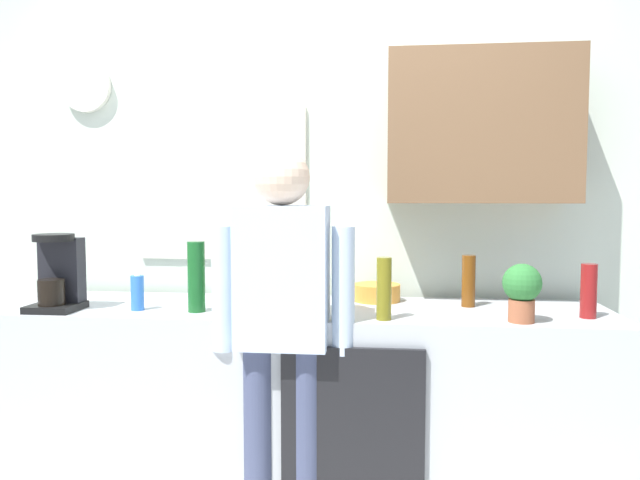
% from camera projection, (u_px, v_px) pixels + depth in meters
% --- Properties ---
extents(kitchen_counter, '(2.75, 0.64, 0.93)m').
position_uv_depth(kitchen_counter, '(294.00, 409.00, 2.72)').
color(kitchen_counter, '#B2B7BC').
rests_on(kitchen_counter, ground_plane).
extents(dishwasher_panel, '(0.56, 0.02, 0.83)m').
position_uv_depth(dishwasher_panel, '(352.00, 453.00, 2.36)').
color(dishwasher_panel, black).
rests_on(dishwasher_panel, ground_plane).
extents(back_wall_assembly, '(4.35, 0.42, 2.60)m').
position_uv_depth(back_wall_assembly, '(326.00, 207.00, 3.04)').
color(back_wall_assembly, silver).
rests_on(back_wall_assembly, ground_plane).
extents(coffee_maker, '(0.20, 0.20, 0.33)m').
position_uv_depth(coffee_maker, '(58.00, 276.00, 2.62)').
color(coffee_maker, black).
rests_on(coffee_maker, kitchen_counter).
extents(bottle_clear_soda, '(0.09, 0.09, 0.28)m').
position_uv_depth(bottle_clear_soda, '(261.00, 278.00, 2.59)').
color(bottle_clear_soda, '#2D8C33').
rests_on(bottle_clear_soda, kitchen_counter).
extents(bottle_red_vinegar, '(0.06, 0.06, 0.22)m').
position_uv_depth(bottle_red_vinegar, '(589.00, 291.00, 2.44)').
color(bottle_red_vinegar, maroon).
rests_on(bottle_red_vinegar, kitchen_counter).
extents(bottle_amber_beer, '(0.06, 0.06, 0.23)m').
position_uv_depth(bottle_amber_beer, '(469.00, 281.00, 2.69)').
color(bottle_amber_beer, brown).
rests_on(bottle_amber_beer, kitchen_counter).
extents(bottle_olive_oil, '(0.06, 0.06, 0.25)m').
position_uv_depth(bottle_olive_oil, '(384.00, 289.00, 2.40)').
color(bottle_olive_oil, olive).
rests_on(bottle_olive_oil, kitchen_counter).
extents(bottle_green_wine, '(0.07, 0.07, 0.30)m').
position_uv_depth(bottle_green_wine, '(196.00, 277.00, 2.57)').
color(bottle_green_wine, '#195923').
rests_on(bottle_green_wine, kitchen_counter).
extents(cup_blue_mug, '(0.08, 0.08, 0.10)m').
position_uv_depth(cup_blue_mug, '(319.00, 304.00, 2.48)').
color(cup_blue_mug, '#3351B2').
rests_on(cup_blue_mug, kitchen_counter).
extents(mixing_bowl, '(0.22, 0.22, 0.08)m').
position_uv_depth(mixing_bowl, '(377.00, 292.00, 2.84)').
color(mixing_bowl, orange).
rests_on(mixing_bowl, kitchen_counter).
extents(potted_plant, '(0.15, 0.15, 0.23)m').
position_uv_depth(potted_plant, '(522.00, 289.00, 2.35)').
color(potted_plant, '#9E5638').
rests_on(potted_plant, kitchen_counter).
extents(dish_soap, '(0.06, 0.06, 0.18)m').
position_uv_depth(dish_soap, '(137.00, 292.00, 2.61)').
color(dish_soap, blue).
rests_on(dish_soap, kitchen_counter).
extents(person_at_sink, '(0.57, 0.22, 1.60)m').
position_uv_depth(person_at_sink, '(282.00, 315.00, 2.39)').
color(person_at_sink, '#3F4766').
rests_on(person_at_sink, ground_plane).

